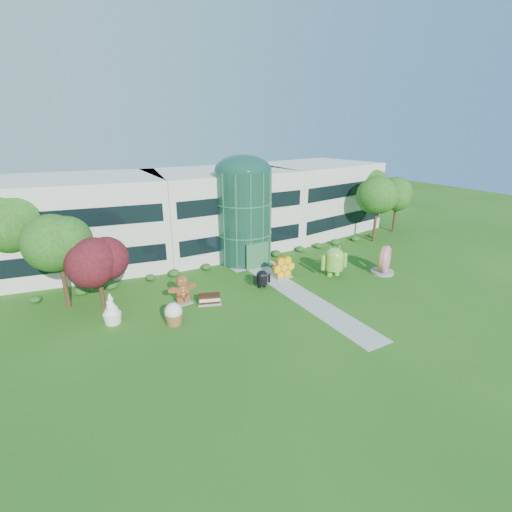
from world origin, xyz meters
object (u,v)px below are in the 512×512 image
android_black (262,278)px  gingerbread (182,290)px  android_green (334,259)px  donut (384,259)px

android_black → gingerbread: gingerbread is taller
gingerbread → android_black: bearing=-7.9°
android_green → donut: size_ratio=1.15×
gingerbread → donut: bearing=-14.4°
android_green → gingerbread: bearing=-175.6°
android_green → android_black: size_ratio=1.76×
android_black → donut: donut is taller
android_black → gingerbread: 7.48m
android_green → android_black: bearing=-177.6°
donut → gingerbread: bearing=137.2°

